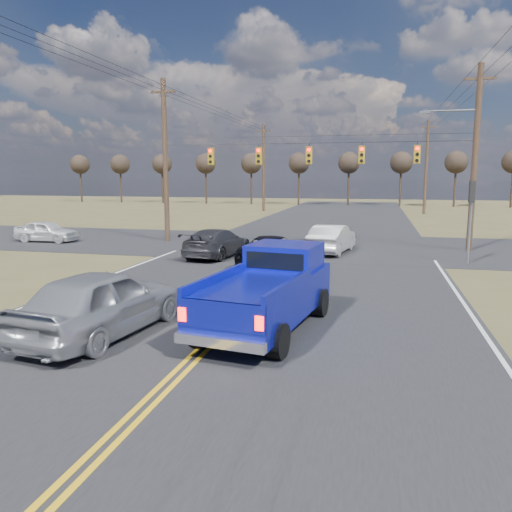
% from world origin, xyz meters
% --- Properties ---
extents(ground, '(160.00, 160.00, 0.00)m').
position_xyz_m(ground, '(0.00, 0.00, 0.00)').
color(ground, brown).
rests_on(ground, ground).
extents(road_main, '(14.00, 120.00, 0.02)m').
position_xyz_m(road_main, '(0.00, 10.00, 0.00)').
color(road_main, '#28282B').
rests_on(road_main, ground).
extents(road_cross, '(120.00, 12.00, 0.02)m').
position_xyz_m(road_cross, '(0.00, 18.00, 0.00)').
color(road_cross, '#28282B').
rests_on(road_cross, ground).
extents(signal_gantry, '(19.60, 4.83, 10.00)m').
position_xyz_m(signal_gantry, '(0.50, 17.79, 5.06)').
color(signal_gantry, '#473323').
rests_on(signal_gantry, ground).
extents(utility_poles, '(19.60, 58.32, 10.00)m').
position_xyz_m(utility_poles, '(0.00, 17.00, 5.23)').
color(utility_poles, '#473323').
rests_on(utility_poles, ground).
extents(treeline, '(87.00, 117.80, 7.40)m').
position_xyz_m(treeline, '(0.00, 26.96, 5.70)').
color(treeline, '#33261C').
rests_on(treeline, ground).
extents(pickup_truck, '(2.97, 6.04, 2.17)m').
position_xyz_m(pickup_truck, '(1.17, 1.45, 1.06)').
color(pickup_truck, black).
rests_on(pickup_truck, ground).
extents(silver_suv, '(2.79, 5.49, 1.79)m').
position_xyz_m(silver_suv, '(-2.92, -0.13, 0.89)').
color(silver_suv, '#9B9DA2').
rests_on(silver_suv, ground).
extents(black_suv, '(2.43, 5.04, 1.38)m').
position_xyz_m(black_suv, '(-0.80, 11.20, 0.69)').
color(black_suv, black).
rests_on(black_suv, ground).
extents(white_car_queue, '(2.36, 4.87, 1.54)m').
position_xyz_m(white_car_queue, '(1.64, 15.50, 0.77)').
color(white_car_queue, '#BEBEBE').
rests_on(white_car_queue, ground).
extents(dgrey_car_queue, '(2.73, 5.25, 1.45)m').
position_xyz_m(dgrey_car_queue, '(-3.99, 12.84, 0.73)').
color(dgrey_car_queue, '#36363B').
rests_on(dgrey_car_queue, ground).
extents(cross_car_west, '(1.68, 4.01, 1.36)m').
position_xyz_m(cross_car_west, '(-16.24, 15.84, 0.68)').
color(cross_car_west, white).
rests_on(cross_car_west, ground).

